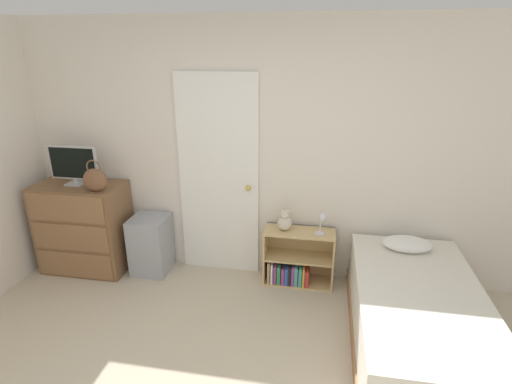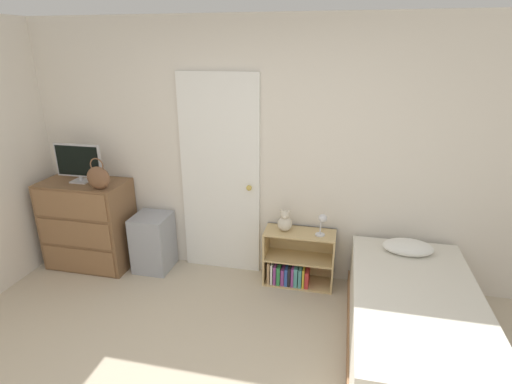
# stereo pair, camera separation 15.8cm
# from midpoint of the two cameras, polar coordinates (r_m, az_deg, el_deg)

# --- Properties ---
(wall_back) EXTENTS (10.00, 0.06, 2.55)m
(wall_back) POSITION_cam_midpoint_polar(r_m,az_deg,el_deg) (3.93, -1.10, 5.44)
(wall_back) COLOR silver
(wall_back) RESTS_ON ground_plane
(door_closed) EXTENTS (0.81, 0.09, 2.05)m
(door_closed) POSITION_cam_midpoint_polar(r_m,az_deg,el_deg) (4.04, -6.44, 2.05)
(door_closed) COLOR white
(door_closed) RESTS_ON ground_plane
(dresser) EXTENTS (0.89, 0.50, 0.95)m
(dresser) POSITION_cam_midpoint_polar(r_m,az_deg,el_deg) (4.63, -24.23, -4.61)
(dresser) COLOR brown
(dresser) RESTS_ON ground_plane
(tv) EXTENTS (0.51, 0.16, 0.40)m
(tv) POSITION_cam_midpoint_polar(r_m,az_deg,el_deg) (4.43, -25.58, 3.56)
(tv) COLOR #B7B7BC
(tv) RESTS_ON dresser
(handbag) EXTENTS (0.24, 0.12, 0.32)m
(handbag) POSITION_cam_midpoint_polar(r_m,az_deg,el_deg) (4.15, -23.02, 1.62)
(handbag) COLOR brown
(handbag) RESTS_ON dresser
(storage_bin) EXTENTS (0.37, 0.38, 0.61)m
(storage_bin) POSITION_cam_midpoint_polar(r_m,az_deg,el_deg) (4.40, -15.77, -7.22)
(storage_bin) COLOR #999EA8
(storage_bin) RESTS_ON ground_plane
(bookshelf) EXTENTS (0.69, 0.29, 0.57)m
(bookshelf) POSITION_cam_midpoint_polar(r_m,az_deg,el_deg) (4.10, 4.46, -10.03)
(bookshelf) COLOR tan
(bookshelf) RESTS_ON ground_plane
(teddy_bear) EXTENTS (0.14, 0.14, 0.22)m
(teddy_bear) POSITION_cam_midpoint_polar(r_m,az_deg,el_deg) (3.91, 2.97, -4.19)
(teddy_bear) COLOR beige
(teddy_bear) RESTS_ON bookshelf
(desk_lamp) EXTENTS (0.10, 0.10, 0.22)m
(desk_lamp) POSITION_cam_midpoint_polar(r_m,az_deg,el_deg) (3.82, 8.26, -3.98)
(desk_lamp) COLOR silver
(desk_lamp) RESTS_ON bookshelf
(bed) EXTENTS (0.97, 1.88, 0.64)m
(bed) POSITION_cam_midpoint_polar(r_m,az_deg,el_deg) (3.48, 20.74, -16.61)
(bed) COLOR #996B47
(bed) RESTS_ON ground_plane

